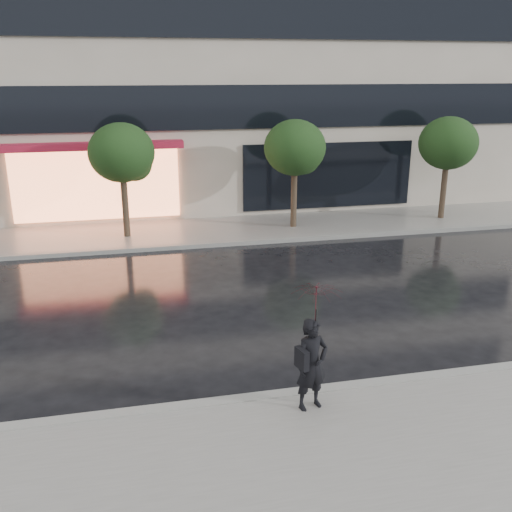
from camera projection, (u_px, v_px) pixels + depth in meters
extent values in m
plane|color=black|center=(287.00, 370.00, 11.21)|extent=(120.00, 120.00, 0.00)
cube|color=slate|center=(348.00, 477.00, 8.17)|extent=(60.00, 4.50, 0.12)
cube|color=slate|center=(212.00, 231.00, 20.70)|extent=(60.00, 3.50, 0.12)
cube|color=gray|center=(302.00, 394.00, 10.26)|extent=(60.00, 0.25, 0.14)
cube|color=gray|center=(219.00, 244.00, 19.07)|extent=(60.00, 0.25, 0.14)
cube|color=black|center=(202.00, 108.00, 20.95)|extent=(28.00, 0.12, 1.60)
cube|color=black|center=(200.00, 13.00, 19.96)|extent=(28.00, 0.12, 1.60)
cube|color=#FF8C59|center=(97.00, 185.00, 20.95)|extent=(6.00, 0.10, 2.60)
cube|color=#A31934|center=(93.00, 146.00, 20.19)|extent=(6.40, 0.70, 0.25)
cube|color=black|center=(329.00, 175.00, 22.82)|extent=(7.00, 0.10, 2.60)
cylinder|color=#33261C|center=(126.00, 208.00, 19.53)|extent=(0.22, 0.22, 2.20)
ellipsoid|color=black|center=(121.00, 153.00, 18.93)|extent=(2.20, 2.20, 1.98)
sphere|color=black|center=(134.00, 163.00, 19.33)|extent=(1.20, 1.20, 1.20)
cylinder|color=#33261C|center=(294.00, 200.00, 20.76)|extent=(0.22, 0.22, 2.20)
ellipsoid|color=black|center=(295.00, 148.00, 20.17)|extent=(2.20, 2.20, 1.98)
sphere|color=black|center=(304.00, 158.00, 20.56)|extent=(1.20, 1.20, 1.20)
cylinder|color=#33261C|center=(443.00, 193.00, 22.00)|extent=(0.22, 0.22, 2.20)
ellipsoid|color=black|center=(448.00, 143.00, 21.41)|extent=(2.20, 2.20, 1.98)
sphere|color=black|center=(454.00, 153.00, 21.80)|extent=(1.20, 1.20, 1.20)
imported|color=black|center=(312.00, 364.00, 9.52)|extent=(0.67, 0.53, 1.62)
imported|color=#3F0B13|center=(316.00, 307.00, 9.23)|extent=(1.05, 1.06, 0.78)
cylinder|color=black|center=(316.00, 332.00, 9.36)|extent=(0.02, 0.02, 0.81)
cube|color=black|center=(302.00, 359.00, 9.31)|extent=(0.19, 0.32, 0.34)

